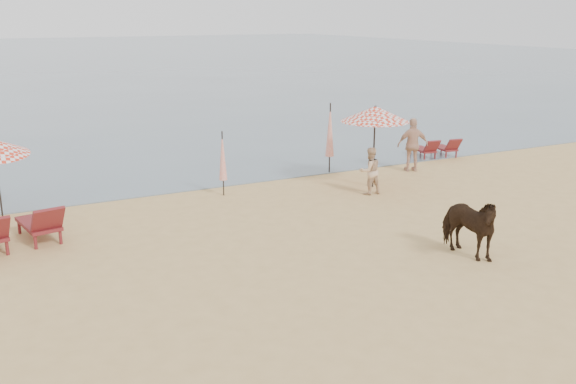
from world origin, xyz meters
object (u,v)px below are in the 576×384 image
umbrella_open_right (375,114)px  beachgoer_right_a (370,171)px  lounger_cluster_right (436,148)px  umbrella_closed_right (330,130)px  beachgoer_right_b (413,145)px  cow (467,225)px  lounger_cluster_left (15,228)px  umbrella_closed_left (223,156)px

umbrella_open_right → beachgoer_right_a: (-0.59, -0.68, -1.66)m
lounger_cluster_right → umbrella_closed_right: umbrella_closed_right is taller
umbrella_closed_right → beachgoer_right_b: 3.06m
cow → beachgoer_right_b: beachgoer_right_b is taller
umbrella_open_right → beachgoer_right_a: umbrella_open_right is taller
umbrella_open_right → umbrella_closed_right: umbrella_open_right is taller
cow → beachgoer_right_b: bearing=54.4°
lounger_cluster_left → beachgoer_right_b: (13.41, 1.93, 0.46)m
umbrella_closed_right → cow: size_ratio=1.40×
beachgoer_right_a → umbrella_open_right: bearing=-128.1°
lounger_cluster_right → beachgoer_right_b: beachgoer_right_b is taller
lounger_cluster_left → lounger_cluster_right: bearing=2.0°
umbrella_closed_left → umbrella_closed_right: 4.55m
umbrella_closed_left → beachgoer_right_b: umbrella_closed_left is taller
umbrella_closed_left → umbrella_closed_right: umbrella_closed_right is taller
umbrella_closed_right → beachgoer_right_a: (-0.28, -2.95, -0.79)m
umbrella_open_right → umbrella_closed_right: bearing=100.1°
cow → beachgoer_right_b: 8.42m
lounger_cluster_left → beachgoer_right_b: beachgoer_right_b is taller
lounger_cluster_right → cow: 10.84m
beachgoer_right_b → umbrella_closed_right: bearing=-1.3°
lounger_cluster_left → lounger_cluster_right: 16.03m
lounger_cluster_left → umbrella_open_right: (10.92, 0.75, 1.91)m
lounger_cluster_left → umbrella_closed_left: (6.19, 2.01, 0.75)m
umbrella_closed_left → beachgoer_right_b: bearing=-0.7°
lounger_cluster_right → umbrella_closed_left: (-9.49, -1.33, 0.87)m
umbrella_open_right → umbrella_closed_left: (-4.74, 1.26, -1.15)m
umbrella_closed_right → beachgoer_right_b: bearing=-21.4°
umbrella_closed_left → beachgoer_right_b: size_ratio=1.06×
umbrella_closed_right → umbrella_open_right: bearing=-82.2°
lounger_cluster_left → beachgoer_right_a: 10.33m
beachgoer_right_a → beachgoer_right_b: 3.60m
cow → lounger_cluster_left: bearing=143.2°
lounger_cluster_right → lounger_cluster_left: bearing=-159.8°
cow → beachgoer_right_a: cow is taller
cow → umbrella_open_right: bearing=68.9°
lounger_cluster_right → umbrella_closed_right: bearing=-168.3°
umbrella_open_right → umbrella_closed_left: size_ratio=1.32×
beachgoer_right_a → beachgoer_right_b: (3.08, 1.86, 0.21)m
umbrella_open_right → beachgoer_right_b: size_ratio=1.39×
beachgoer_right_b → umbrella_closed_left: bearing=19.5°
lounger_cluster_right → beachgoer_right_b: 2.73m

